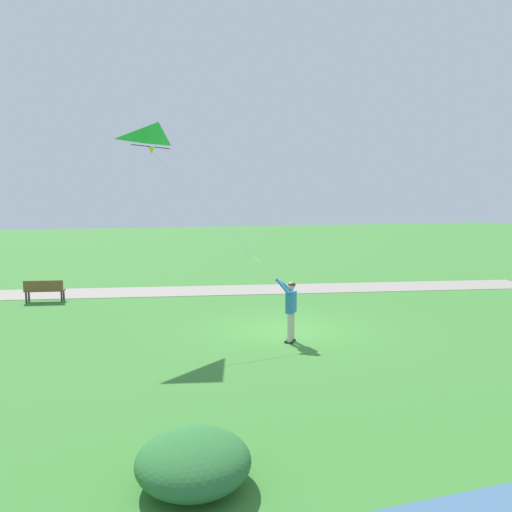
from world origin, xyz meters
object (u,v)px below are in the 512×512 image
flying_kite (159,139)px  lakeside_shrub (193,461)px  person_kite_flyer (290,306)px  park_bench_near_walkway (44,289)px

flying_kite → lakeside_shrub: (-8.64, 0.50, -5.46)m
person_kite_flyer → flying_kite: (2.38, 3.33, 4.78)m
flying_kite → park_bench_near_walkway: bearing=35.4°
flying_kite → lakeside_shrub: 10.23m
flying_kite → park_bench_near_walkway: flying_kite is taller
person_kite_flyer → lakeside_shrub: size_ratio=1.07×
person_kite_flyer → park_bench_near_walkway: person_kite_flyer is taller
person_kite_flyer → lakeside_shrub: (-6.26, 3.83, -0.68)m
person_kite_flyer → park_bench_near_walkway: 10.90m
lakeside_shrub → flying_kite: bearing=-3.3°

